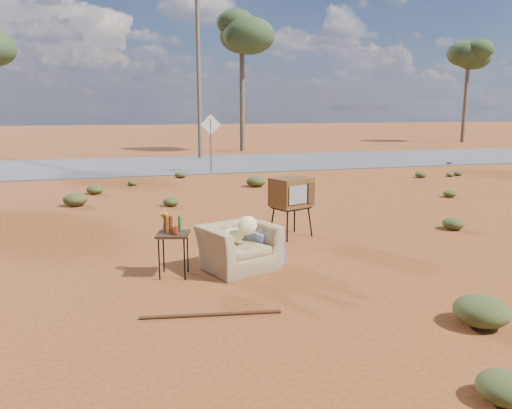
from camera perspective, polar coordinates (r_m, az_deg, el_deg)
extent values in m
plane|color=#964C1E|center=(7.23, 1.09, -8.46)|extent=(140.00, 140.00, 0.00)
cube|color=#565659|center=(21.74, -10.49, 4.48)|extent=(140.00, 7.00, 0.04)
imported|color=#937950|center=(7.51, -2.05, -4.08)|extent=(1.21, 0.99, 0.91)
ellipsoid|color=#FDF49B|center=(7.50, -2.57, -3.51)|extent=(0.33, 0.33, 0.19)
ellipsoid|color=#FDF49B|center=(7.33, -0.99, -2.44)|extent=(0.29, 0.15, 0.29)
cube|color=navy|center=(7.90, 0.51, -4.73)|extent=(0.64, 0.79, 0.53)
cube|color=black|center=(9.42, 4.04, -0.33)|extent=(0.75, 0.67, 0.03)
cylinder|color=black|center=(9.13, 3.59, -2.49)|extent=(0.04, 0.04, 0.56)
cylinder|color=black|center=(9.51, 6.19, -1.99)|extent=(0.04, 0.04, 0.56)
cylinder|color=black|center=(9.46, 1.83, -2.00)|extent=(0.04, 0.04, 0.56)
cylinder|color=black|center=(9.82, 4.41, -1.54)|extent=(0.04, 0.04, 0.56)
cube|color=brown|center=(9.37, 4.07, 1.40)|extent=(0.85, 0.76, 0.54)
cube|color=gray|center=(9.09, 4.80, 1.11)|extent=(0.40, 0.17, 0.34)
cube|color=#472D19|center=(9.32, 6.34, 1.32)|extent=(0.15, 0.08, 0.38)
cube|color=#332112|center=(7.26, -9.46, -3.36)|extent=(0.55, 0.55, 0.04)
cylinder|color=black|center=(7.20, -11.02, -6.12)|extent=(0.02, 0.02, 0.63)
cylinder|color=black|center=(7.14, -8.18, -6.16)|extent=(0.02, 0.02, 0.63)
cylinder|color=black|center=(7.54, -10.52, -5.32)|extent=(0.02, 0.02, 0.63)
cylinder|color=black|center=(7.48, -7.81, -5.36)|extent=(0.02, 0.02, 0.63)
cylinder|color=#4E220D|center=(7.29, -10.27, -2.25)|extent=(0.06, 0.06, 0.23)
cylinder|color=#4E220D|center=(7.16, -9.73, -2.39)|extent=(0.06, 0.06, 0.25)
cylinder|color=#2D5B27|center=(7.30, -8.69, -2.24)|extent=(0.05, 0.05, 0.21)
cylinder|color=red|center=(7.14, -9.17, -2.95)|extent=(0.06, 0.06, 0.12)
cylinder|color=silver|center=(7.39, -10.35, -2.49)|extent=(0.07, 0.07, 0.13)
ellipsoid|color=#F3AE19|center=(7.35, -10.39, -1.34)|extent=(0.14, 0.14, 0.11)
cylinder|color=#4C2714|center=(6.01, -5.18, -12.40)|extent=(1.65, 0.31, 0.04)
cylinder|color=brown|center=(18.90, -5.16, 6.65)|extent=(0.06, 0.06, 2.00)
cube|color=silver|center=(18.86, -5.20, 9.07)|extent=(0.78, 0.04, 0.78)
cylinder|color=brown|center=(28.41, -1.60, 13.16)|extent=(0.28, 0.28, 7.00)
ellipsoid|color=#334C27|center=(28.69, -1.63, 19.16)|extent=(3.20, 3.20, 2.20)
cylinder|color=brown|center=(38.83, 22.83, 11.36)|extent=(0.28, 0.28, 6.50)
ellipsoid|color=#334C27|center=(38.98, 23.14, 15.40)|extent=(3.20, 3.20, 2.20)
cylinder|color=brown|center=(24.40, -6.58, 14.63)|extent=(0.20, 0.20, 8.00)
ellipsoid|color=#424A20|center=(10.79, 21.63, -2.03)|extent=(0.44, 0.44, 0.24)
ellipsoid|color=#424A20|center=(13.25, -19.95, 0.57)|extent=(0.60, 0.60, 0.33)
ellipsoid|color=#424A20|center=(14.67, 21.26, 1.17)|extent=(0.36, 0.36, 0.20)
ellipsoid|color=#424A20|center=(15.59, 3.82, 2.47)|extent=(0.40, 0.40, 0.22)
ellipsoid|color=#424A20|center=(16.19, -13.92, 2.39)|extent=(0.30, 0.30, 0.17)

